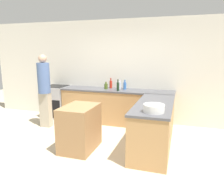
{
  "coord_description": "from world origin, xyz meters",
  "views": [
    {
      "loc": [
        1.57,
        -3.54,
        1.86
      ],
      "look_at": [
        0.27,
        0.57,
        0.95
      ],
      "focal_mm": 35.0,
      "sensor_mm": 36.0,
      "label": 1
    }
  ],
  "objects": [
    {
      "name": "counter_back",
      "position": [
        0.0,
        1.82,
        0.45
      ],
      "size": [
        2.94,
        0.65,
        0.9
      ],
      "color": "tan",
      "rests_on": "ground_plane"
    },
    {
      "name": "counter_peninsula",
      "position": [
        1.13,
        0.57,
        0.45
      ],
      "size": [
        0.69,
        1.91,
        0.9
      ],
      "color": "tan",
      "rests_on": "ground_plane"
    },
    {
      "name": "island_table",
      "position": [
        -0.22,
        0.08,
        0.43
      ],
      "size": [
        0.59,
        0.83,
        0.86
      ],
      "color": "#997047",
      "rests_on": "ground_plane"
    },
    {
      "name": "olive_oil_bottle",
      "position": [
        -0.3,
        1.83,
        0.98
      ],
      "size": [
        0.09,
        0.09,
        0.19
      ],
      "color": "#475B1E",
      "rests_on": "counter_back"
    },
    {
      "name": "ground_plane",
      "position": [
        0.0,
        0.0,
        0.0
      ],
      "size": [
        14.0,
        14.0,
        0.0
      ],
      "primitive_type": "plane",
      "color": "beige"
    },
    {
      "name": "range_oven",
      "position": [
        -1.8,
        1.83,
        0.46
      ],
      "size": [
        0.64,
        0.62,
        0.92
      ],
      "color": "#ADADB2",
      "rests_on": "ground_plane"
    },
    {
      "name": "mixing_bowl",
      "position": [
        1.19,
        -0.08,
        0.97
      ],
      "size": [
        0.34,
        0.34,
        0.13
      ],
      "color": "white",
      "rests_on": "counter_peninsula"
    },
    {
      "name": "water_bottle_blue",
      "position": [
        0.19,
        1.92,
        1.0
      ],
      "size": [
        0.08,
        0.08,
        0.25
      ],
      "color": "#386BB7",
      "rests_on": "counter_back"
    },
    {
      "name": "hot_sauce_bottle",
      "position": [
        -0.21,
        1.99,
        1.01
      ],
      "size": [
        0.07,
        0.07,
        0.27
      ],
      "color": "red",
      "rests_on": "counter_back"
    },
    {
      "name": "wine_bottle_dark",
      "position": [
        0.08,
        1.65,
        1.02
      ],
      "size": [
        0.06,
        0.06,
        0.29
      ],
      "color": "black",
      "rests_on": "counter_back"
    },
    {
      "name": "person_by_range",
      "position": [
        -1.62,
        1.01,
        1.0
      ],
      "size": [
        0.3,
        0.3,
        1.81
      ],
      "color": "#ADA38E",
      "rests_on": "ground_plane"
    },
    {
      "name": "wall_back",
      "position": [
        0.0,
        2.16,
        1.35
      ],
      "size": [
        8.0,
        0.06,
        2.7
      ],
      "color": "silver",
      "rests_on": "ground_plane"
    },
    {
      "name": "vinegar_bottle_clear",
      "position": [
        0.04,
        1.95,
        1.01
      ],
      "size": [
        0.08,
        0.08,
        0.27
      ],
      "color": "silver",
      "rests_on": "counter_back"
    }
  ]
}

